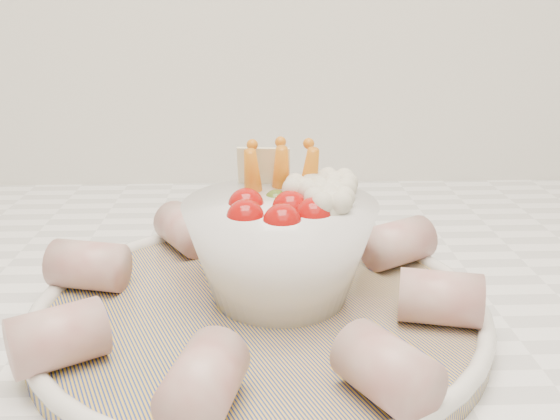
{
  "coord_description": "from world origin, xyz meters",
  "views": [
    {
      "loc": [
        -0.18,
        1.0,
        1.14
      ],
      "look_at": [
        -0.16,
        1.41,
        1.0
      ],
      "focal_mm": 40.0,
      "sensor_mm": 36.0,
      "label": 1
    }
  ],
  "objects": [
    {
      "name": "serving_platter",
      "position": [
        -0.18,
        1.39,
        0.93
      ],
      "size": [
        0.42,
        0.42,
        0.02
      ],
      "color": "navy",
      "rests_on": "kitchen_counter"
    },
    {
      "name": "veggie_bowl",
      "position": [
        -0.16,
        1.41,
        0.98
      ],
      "size": [
        0.14,
        0.14,
        0.11
      ],
      "color": "white",
      "rests_on": "serving_platter"
    },
    {
      "name": "cured_meat_rolls",
      "position": [
        -0.18,
        1.4,
        0.95
      ],
      "size": [
        0.31,
        0.31,
        0.04
      ],
      "color": "#A8524D",
      "rests_on": "serving_platter"
    }
  ]
}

